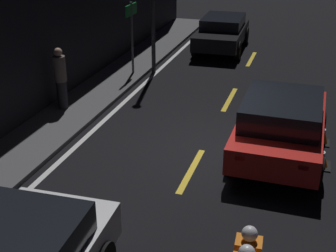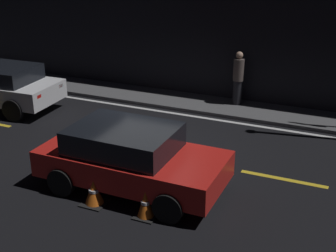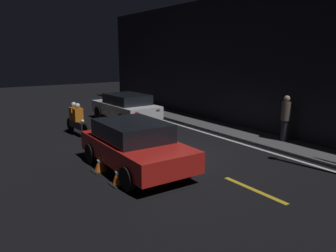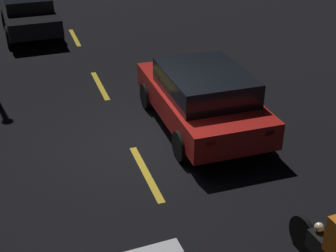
{
  "view_description": "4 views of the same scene",
  "coord_description": "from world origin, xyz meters",
  "px_view_note": "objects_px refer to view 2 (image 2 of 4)",
  "views": [
    {
      "loc": [
        -9.67,
        -2.21,
        5.16
      ],
      "look_at": [
        -0.99,
        0.54,
        0.99
      ],
      "focal_mm": 50.0,
      "sensor_mm": 36.0,
      "label": 1
    },
    {
      "loc": [
        4.87,
        -9.81,
        5.23
      ],
      "look_at": [
        0.45,
        0.3,
        0.72
      ],
      "focal_mm": 50.0,
      "sensor_mm": 36.0,
      "label": 2
    },
    {
      "loc": [
        8.67,
        -6.14,
        3.37
      ],
      "look_at": [
        0.33,
        -0.47,
        1.13
      ],
      "focal_mm": 35.0,
      "sensor_mm": 36.0,
      "label": 3
    },
    {
      "loc": [
        -8.3,
        2.02,
        5.13
      ],
      "look_at": [
        -1.33,
        -0.34,
        1.15
      ],
      "focal_mm": 50.0,
      "sensor_mm": 36.0,
      "label": 4
    }
  ],
  "objects_px": {
    "taxi_red": "(130,157)",
    "traffic_cone_mid": "(146,204)",
    "pedestrian": "(238,78)",
    "traffic_cone_near": "(94,192)"
  },
  "relations": [
    {
      "from": "traffic_cone_near",
      "to": "pedestrian",
      "type": "xyz_separation_m",
      "value": [
        1.08,
        7.0,
        0.73
      ]
    },
    {
      "from": "taxi_red",
      "to": "traffic_cone_mid",
      "type": "bearing_deg",
      "value": -48.16
    },
    {
      "from": "taxi_red",
      "to": "pedestrian",
      "type": "relative_size",
      "value": 2.34
    },
    {
      "from": "traffic_cone_near",
      "to": "traffic_cone_mid",
      "type": "xyz_separation_m",
      "value": [
        1.2,
        -0.01,
        0.01
      ]
    },
    {
      "from": "traffic_cone_near",
      "to": "traffic_cone_mid",
      "type": "height_order",
      "value": "traffic_cone_mid"
    },
    {
      "from": "taxi_red",
      "to": "traffic_cone_mid",
      "type": "distance_m",
      "value": 1.33
    },
    {
      "from": "taxi_red",
      "to": "traffic_cone_mid",
      "type": "height_order",
      "value": "taxi_red"
    },
    {
      "from": "taxi_red",
      "to": "traffic_cone_mid",
      "type": "xyz_separation_m",
      "value": [
        0.82,
        -0.94,
        -0.47
      ]
    },
    {
      "from": "traffic_cone_mid",
      "to": "pedestrian",
      "type": "distance_m",
      "value": 7.04
    },
    {
      "from": "traffic_cone_mid",
      "to": "taxi_red",
      "type": "bearing_deg",
      "value": 131.32
    }
  ]
}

